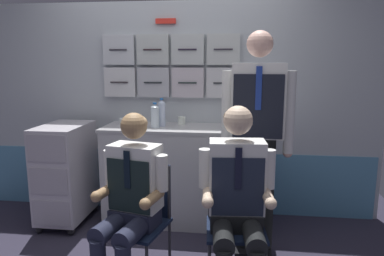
% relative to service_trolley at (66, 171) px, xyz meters
% --- Properties ---
extents(galley_bulkhead, '(4.20, 0.14, 2.15)m').
position_rel_service_trolley_xyz_m(galley_bulkhead, '(0.96, 0.45, 0.55)').
color(galley_bulkhead, '#B1B8BF').
rests_on(galley_bulkhead, ground).
extents(galley_counter, '(1.54, 0.53, 0.95)m').
position_rel_service_trolley_xyz_m(galley_counter, '(1.13, 0.17, -0.04)').
color(galley_counter, silver).
rests_on(galley_counter, ground).
extents(service_trolley, '(0.40, 0.65, 0.97)m').
position_rel_service_trolley_xyz_m(service_trolley, '(0.00, 0.00, 0.00)').
color(service_trolley, black).
rests_on(service_trolley, ground).
extents(folding_chair_left, '(0.48, 0.48, 0.83)m').
position_rel_service_trolley_xyz_m(folding_chair_left, '(0.97, -0.78, -0.01)').
color(folding_chair_left, '#2D2D33').
rests_on(folding_chair_left, ground).
extents(crew_member_left, '(0.50, 0.64, 1.23)m').
position_rel_service_trolley_xyz_m(crew_member_left, '(0.93, -0.94, 0.15)').
color(crew_member_left, black).
rests_on(crew_member_left, ground).
extents(folding_chair_right, '(0.43, 0.43, 0.83)m').
position_rel_service_trolley_xyz_m(folding_chair_right, '(1.64, -0.74, -0.01)').
color(folding_chair_right, '#2D2D33').
rests_on(folding_chair_right, ground).
extents(crew_member_right, '(0.51, 0.65, 1.28)m').
position_rel_service_trolley_xyz_m(crew_member_right, '(1.65, -0.90, 0.19)').
color(crew_member_right, black).
rests_on(crew_member_right, ground).
extents(crew_member_standing, '(0.56, 0.28, 1.79)m').
position_rel_service_trolley_xyz_m(crew_member_standing, '(1.79, -0.38, 0.58)').
color(crew_member_standing, black).
rests_on(crew_member_standing, ground).
extents(water_bottle_clear, '(0.07, 0.07, 0.27)m').
position_rel_service_trolley_xyz_m(water_bottle_clear, '(0.92, 0.18, 0.56)').
color(water_bottle_clear, silver).
rests_on(water_bottle_clear, galley_counter).
extents(water_bottle_blue_cap, '(0.08, 0.08, 0.24)m').
position_rel_service_trolley_xyz_m(water_bottle_blue_cap, '(0.87, 0.10, 0.54)').
color(water_bottle_blue_cap, silver).
rests_on(water_bottle_blue_cap, galley_counter).
extents(paper_cup_tan, '(0.06, 0.06, 0.06)m').
position_rel_service_trolley_xyz_m(paper_cup_tan, '(0.68, 0.31, 0.47)').
color(paper_cup_tan, silver).
rests_on(paper_cup_tan, galley_counter).
extents(coffee_cup_spare, '(0.07, 0.07, 0.08)m').
position_rel_service_trolley_xyz_m(coffee_cup_spare, '(1.10, 0.31, 0.47)').
color(coffee_cup_spare, white).
rests_on(coffee_cup_spare, galley_counter).
extents(espresso_cup_small, '(0.06, 0.06, 0.09)m').
position_rel_service_trolley_xyz_m(espresso_cup_small, '(1.81, 0.35, 0.48)').
color(espresso_cup_small, silver).
rests_on(espresso_cup_small, galley_counter).
extents(coffee_cup_white, '(0.06, 0.06, 0.06)m').
position_rel_service_trolley_xyz_m(coffee_cup_white, '(0.51, 0.25, 0.46)').
color(coffee_cup_white, white).
rests_on(coffee_cup_white, galley_counter).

